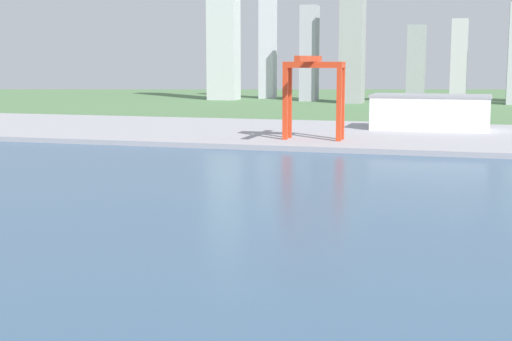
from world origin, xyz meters
name	(u,v)px	position (x,y,z in m)	size (l,w,h in m)	color
ground_plane	(260,204)	(0.00, 300.00, 0.00)	(2400.00, 2400.00, 0.00)	#4F7449
water_bay	(180,257)	(0.00, 240.00, 0.07)	(840.00, 360.00, 0.15)	#385675
industrial_pier	(361,135)	(0.00, 490.00, 1.25)	(840.00, 140.00, 2.50)	#98979D
port_crane_red	(313,78)	(-16.82, 447.97, 31.17)	(27.87, 46.22, 39.04)	red
warehouse_main	(430,112)	(32.67, 518.57, 11.83)	(62.66, 31.47, 18.61)	white
distant_skyline	(377,39)	(-35.09, 816.22, 57.43)	(369.33, 76.16, 156.86)	silver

